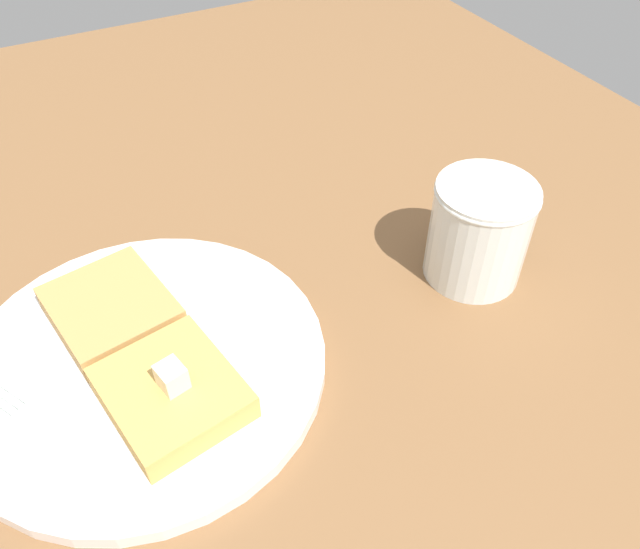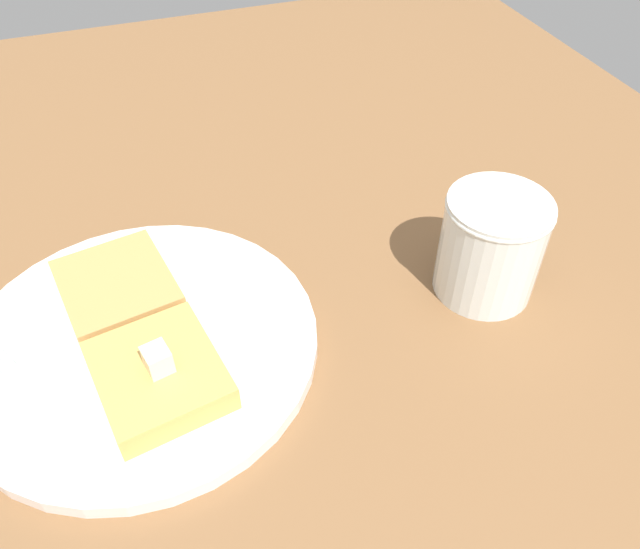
% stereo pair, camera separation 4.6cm
% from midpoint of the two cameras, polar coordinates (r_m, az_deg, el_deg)
% --- Properties ---
extents(table_surface, '(1.17, 1.17, 0.03)m').
position_cam_midpoint_polar(table_surface, '(0.52, -9.72, -3.66)').
color(table_surface, brown).
rests_on(table_surface, ground).
extents(plate, '(0.26, 0.26, 0.01)m').
position_cam_midpoint_polar(plate, '(0.48, -13.42, -6.23)').
color(plate, silver).
rests_on(plate, table_surface).
extents(toast_slice_left, '(0.10, 0.09, 0.02)m').
position_cam_midpoint_polar(toast_slice_left, '(0.43, -11.60, -9.15)').
color(toast_slice_left, gold).
rests_on(toast_slice_left, plate).
extents(toast_slice_middle, '(0.10, 0.09, 0.02)m').
position_cam_midpoint_polar(toast_slice_middle, '(0.50, -15.57, -1.37)').
color(toast_slice_middle, tan).
rests_on(toast_slice_middle, plate).
extents(butter_pat_primary, '(0.02, 0.02, 0.02)m').
position_cam_midpoint_polar(butter_pat_primary, '(0.42, -11.61, -7.79)').
color(butter_pat_primary, '#F6EAC4').
rests_on(butter_pat_primary, toast_slice_left).
extents(fork, '(0.15, 0.09, 0.00)m').
position_cam_midpoint_polar(fork, '(0.45, -21.12, -11.38)').
color(fork, silver).
rests_on(fork, plate).
extents(syrup_jar, '(0.08, 0.08, 0.09)m').
position_cam_midpoint_polar(syrup_jar, '(0.51, 17.78, 2.08)').
color(syrup_jar, '#552D11').
rests_on(syrup_jar, table_surface).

